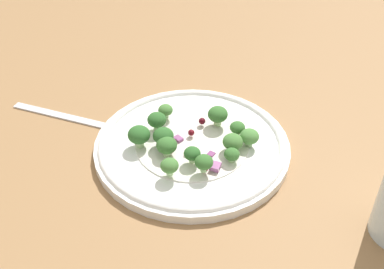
{
  "coord_description": "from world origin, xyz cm",
  "views": [
    {
      "loc": [
        46.37,
        -16.42,
        41.68
      ],
      "look_at": [
        1.11,
        1.49,
        2.7
      ],
      "focal_mm": 45.24,
      "sensor_mm": 36.0,
      "label": 1
    }
  ],
  "objects_px": {
    "plate": "(192,145)",
    "broccoli_floret_0": "(204,162)",
    "broccoli_floret_1": "(170,166)",
    "broccoli_floret_2": "(218,115)",
    "fork": "(77,119)"
  },
  "relations": [
    {
      "from": "plate",
      "to": "broccoli_floret_2",
      "type": "xyz_separation_m",
      "value": [
        -0.02,
        0.05,
        0.02
      ]
    },
    {
      "from": "plate",
      "to": "fork",
      "type": "xyz_separation_m",
      "value": [
        -0.12,
        -0.13,
        -0.01
      ]
    },
    {
      "from": "fork",
      "to": "plate",
      "type": "bearing_deg",
      "value": 46.41
    },
    {
      "from": "plate",
      "to": "broccoli_floret_2",
      "type": "distance_m",
      "value": 0.06
    },
    {
      "from": "plate",
      "to": "broccoli_floret_0",
      "type": "distance_m",
      "value": 0.07
    },
    {
      "from": "broccoli_floret_0",
      "to": "broccoli_floret_1",
      "type": "bearing_deg",
      "value": -104.56
    },
    {
      "from": "broccoli_floret_0",
      "to": "broccoli_floret_1",
      "type": "distance_m",
      "value": 0.04
    },
    {
      "from": "broccoli_floret_0",
      "to": "broccoli_floret_2",
      "type": "height_order",
      "value": "broccoli_floret_2"
    },
    {
      "from": "fork",
      "to": "broccoli_floret_0",
      "type": "bearing_deg",
      "value": 33.22
    },
    {
      "from": "broccoli_floret_1",
      "to": "broccoli_floret_2",
      "type": "bearing_deg",
      "value": 126.91
    },
    {
      "from": "broccoli_floret_2",
      "to": "fork",
      "type": "bearing_deg",
      "value": -120.4
    },
    {
      "from": "broccoli_floret_0",
      "to": "fork",
      "type": "xyz_separation_m",
      "value": [
        -0.18,
        -0.12,
        -0.03
      ]
    },
    {
      "from": "plate",
      "to": "broccoli_floret_0",
      "type": "xyz_separation_m",
      "value": [
        0.06,
        -0.01,
        0.02
      ]
    },
    {
      "from": "broccoli_floret_0",
      "to": "fork",
      "type": "bearing_deg",
      "value": -146.78
    },
    {
      "from": "plate",
      "to": "fork",
      "type": "bearing_deg",
      "value": -133.59
    }
  ]
}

